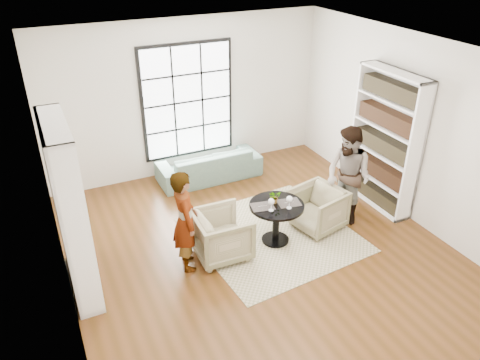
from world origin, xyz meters
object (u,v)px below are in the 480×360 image
pedestal_table (276,215)px  person_left (185,221)px  person_right (348,176)px  armchair_left (222,235)px  wine_glass_right (289,199)px  armchair_right (317,209)px  sofa (209,164)px  wine_glass_left (271,202)px  flower_centerpiece (274,197)px

pedestal_table → person_left: (-1.45, 0.04, 0.28)m
person_left → person_right: size_ratio=0.93×
armchair_left → wine_glass_right: wine_glass_right is taller
pedestal_table → armchair_right: armchair_right is taller
person_left → person_right: bearing=-81.3°
sofa → armchair_right: bearing=111.5°
wine_glass_right → wine_glass_left: bearing=168.8°
sofa → flower_centerpiece: bearing=92.9°
armchair_left → wine_glass_right: bearing=-99.6°
person_right → wine_glass_right: bearing=-93.4°
person_left → flower_centerpiece: 1.44m
person_right → flower_centerpiece: (-1.36, 0.00, -0.05)m
armchair_left → person_right: bearing=-87.7°
sofa → person_right: size_ratio=1.21×
person_right → person_left: bearing=-103.3°
pedestal_table → armchair_left: size_ratio=1.05×
person_right → wine_glass_left: person_right is taller
wine_glass_left → flower_centerpiece: bearing=49.2°
pedestal_table → armchair_right: size_ratio=1.10×
armchair_right → armchair_left: bearing=-102.6°
armchair_left → pedestal_table: bearing=-90.6°
armchair_right → sofa: bearing=-171.5°
armchair_left → person_left: 0.68m
person_left → person_right: 2.80m
wine_glass_left → pedestal_table: bearing=34.9°
pedestal_table → wine_glass_right: 0.39m
pedestal_table → armchair_right: (0.80, 0.06, -0.14)m
pedestal_table → flower_centerpiece: flower_centerpiece is taller
pedestal_table → armchair_right: 0.82m
sofa → armchair_right: 2.54m
armchair_right → wine_glass_left: wine_glass_left is taller
person_right → wine_glass_left: size_ratio=8.04×
armchair_right → person_right: bearing=76.6°
sofa → wine_glass_right: (0.26, -2.58, 0.53)m
wine_glass_left → wine_glass_right: bearing=-11.2°
sofa → armchair_right: armchair_right is taller
armchair_left → flower_centerpiece: flower_centerpiece is taller
person_right → wine_glass_right: (-1.24, -0.23, -0.00)m
wine_glass_left → wine_glass_right: (0.28, -0.05, 0.00)m
armchair_right → wine_glass_left: 1.09m
person_right → wine_glass_right: person_right is taller
sofa → armchair_right: size_ratio=2.60×
pedestal_table → wine_glass_left: size_ratio=4.09×
armchair_right → wine_glass_right: size_ratio=3.69×
sofa → wine_glass_right: 2.65m
pedestal_table → wine_glass_left: (-0.16, -0.11, 0.33)m
sofa → person_right: bearing=122.0°
person_left → flower_centerpiece: (1.44, 0.03, 0.01)m
sofa → armchair_left: armchair_left is taller
armchair_left → person_right: size_ratio=0.48×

